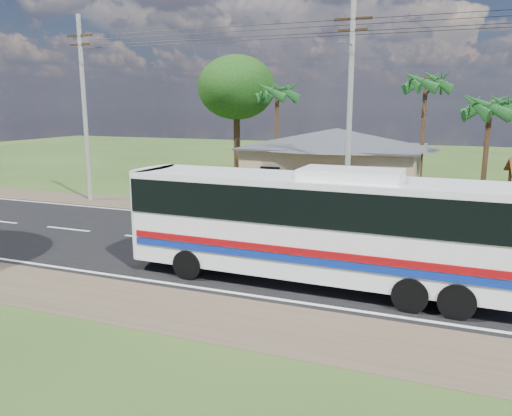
{
  "coord_description": "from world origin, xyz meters",
  "views": [
    {
      "loc": [
        7.72,
        -18.26,
        5.82
      ],
      "look_at": [
        0.23,
        1.0,
        1.54
      ],
      "focal_mm": 35.0,
      "sensor_mm": 36.0,
      "label": 1
    }
  ],
  "objects": [
    {
      "name": "tree_behind_house",
      "position": [
        -8.0,
        18.0,
        7.12
      ],
      "size": [
        6.0,
        6.0,
        9.61
      ],
      "color": "#47301E",
      "rests_on": "ground"
    },
    {
      "name": "coach_bus",
      "position": [
        3.88,
        -2.9,
        2.22
      ],
      "size": [
        12.55,
        2.92,
        3.88
      ],
      "rotation": [
        0.0,
        0.0,
        -0.02
      ],
      "color": "white",
      "rests_on": "ground"
    },
    {
      "name": "palm_mid",
      "position": [
        6.0,
        15.5,
        7.16
      ],
      "size": [
        2.8,
        2.8,
        8.2
      ],
      "color": "#47301E",
      "rests_on": "ground"
    },
    {
      "name": "house",
      "position": [
        1.0,
        13.0,
        2.64
      ],
      "size": [
        12.4,
        10.0,
        5.0
      ],
      "color": "tan",
      "rests_on": "ground"
    },
    {
      "name": "ground",
      "position": [
        0.0,
        0.0,
        0.0
      ],
      "size": [
        120.0,
        120.0,
        0.0
      ],
      "primitive_type": "plane",
      "color": "#284217",
      "rests_on": "ground"
    },
    {
      "name": "person",
      "position": [
        7.86,
        4.89,
        0.9
      ],
      "size": [
        0.76,
        0.62,
        1.79
      ],
      "primitive_type": "imported",
      "rotation": [
        0.0,
        0.0,
        2.81
      ],
      "color": "navy",
      "rests_on": "ground"
    },
    {
      "name": "palm_far",
      "position": [
        -4.0,
        16.0,
        6.68
      ],
      "size": [
        2.8,
        2.8,
        7.7
      ],
      "color": "#47301E",
      "rests_on": "ground"
    },
    {
      "name": "palm_near",
      "position": [
        9.5,
        11.0,
        5.71
      ],
      "size": [
        2.8,
        2.8,
        6.7
      ],
      "color": "#47301E",
      "rests_on": "ground"
    },
    {
      "name": "utility_poles",
      "position": [
        2.67,
        6.49,
        5.77
      ],
      "size": [
        32.8,
        2.22,
        11.0
      ],
      "color": "#9E9E99",
      "rests_on": "ground"
    },
    {
      "name": "road",
      "position": [
        0.0,
        0.0,
        0.01
      ],
      "size": [
        120.0,
        16.0,
        0.03
      ],
      "color": "black",
      "rests_on": "ground"
    },
    {
      "name": "motorcycle",
      "position": [
        4.89,
        5.5,
        0.5
      ],
      "size": [
        2.01,
        1.34,
        1.0
      ],
      "primitive_type": "imported",
      "rotation": [
        0.0,
        0.0,
        1.96
      ],
      "color": "black",
      "rests_on": "ground"
    }
  ]
}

